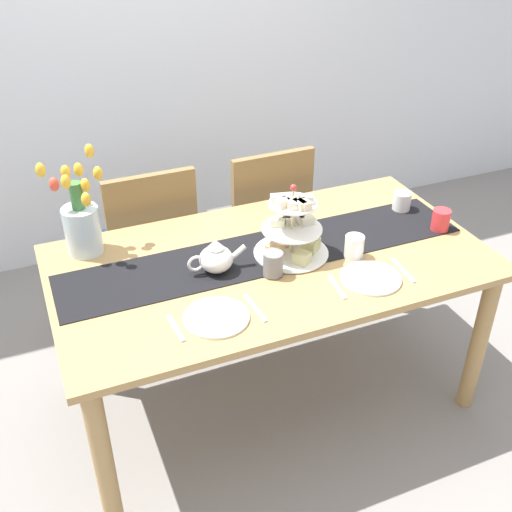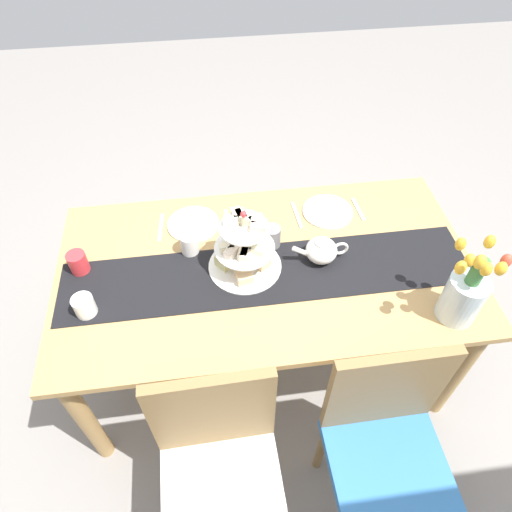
{
  "view_description": "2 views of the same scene",
  "coord_description": "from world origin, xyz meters",
  "px_view_note": "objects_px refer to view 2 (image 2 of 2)",
  "views": [
    {
      "loc": [
        -0.84,
        -1.87,
        2.06
      ],
      "look_at": [
        -0.09,
        -0.06,
        0.8
      ],
      "focal_mm": 43.13,
      "sensor_mm": 36.0,
      "label": 1
    },
    {
      "loc": [
        0.2,
        1.21,
        2.16
      ],
      "look_at": [
        0.04,
        0.02,
        0.82
      ],
      "focal_mm": 31.9,
      "sensor_mm": 36.0,
      "label": 2
    }
  ],
  "objects_px": {
    "cream_jug": "(84,306)",
    "fork_right": "(225,221)",
    "fork_left": "(358,209)",
    "dinner_plate_right": "(193,224)",
    "chair_left": "(386,442)",
    "knife_right": "(161,227)",
    "mug_orange": "(78,263)",
    "chair_right": "(220,466)",
    "dining_table": "(265,279)",
    "tulip_vase": "(466,292)",
    "mug_grey": "(272,236)",
    "teapot": "(322,250)",
    "tiered_cake_stand": "(243,250)",
    "dinner_plate_left": "(328,212)",
    "mug_white_text": "(190,244)",
    "knife_left": "(297,215)"
  },
  "relations": [
    {
      "from": "cream_jug",
      "to": "fork_right",
      "type": "xyz_separation_m",
      "value": [
        -0.56,
        -0.42,
        -0.04
      ]
    },
    {
      "from": "fork_left",
      "to": "dinner_plate_right",
      "type": "bearing_deg",
      "value": 0.0
    },
    {
      "from": "chair_left",
      "to": "knife_right",
      "type": "relative_size",
      "value": 5.35
    },
    {
      "from": "fork_right",
      "to": "mug_orange",
      "type": "relative_size",
      "value": 1.58
    },
    {
      "from": "fork_right",
      "to": "knife_right",
      "type": "distance_m",
      "value": 0.29
    },
    {
      "from": "chair_right",
      "to": "fork_right",
      "type": "bearing_deg",
      "value": -96.97
    },
    {
      "from": "dining_table",
      "to": "chair_right",
      "type": "height_order",
      "value": "chair_right"
    },
    {
      "from": "tulip_vase",
      "to": "mug_grey",
      "type": "distance_m",
      "value": 0.77
    },
    {
      "from": "teapot",
      "to": "knife_right",
      "type": "bearing_deg",
      "value": -22.62
    },
    {
      "from": "cream_jug",
      "to": "mug_grey",
      "type": "relative_size",
      "value": 0.89
    },
    {
      "from": "fork_left",
      "to": "tulip_vase",
      "type": "bearing_deg",
      "value": 107.5
    },
    {
      "from": "mug_orange",
      "to": "fork_left",
      "type": "bearing_deg",
      "value": -170.46
    },
    {
      "from": "tiered_cake_stand",
      "to": "knife_right",
      "type": "xyz_separation_m",
      "value": [
        0.34,
        -0.28,
        -0.1
      ]
    },
    {
      "from": "mug_orange",
      "to": "teapot",
      "type": "bearing_deg",
      "value": 175.91
    },
    {
      "from": "fork_right",
      "to": "knife_right",
      "type": "height_order",
      "value": "same"
    },
    {
      "from": "knife_right",
      "to": "fork_left",
      "type": "bearing_deg",
      "value": 180.0
    },
    {
      "from": "dining_table",
      "to": "dinner_plate_left",
      "type": "distance_m",
      "value": 0.44
    },
    {
      "from": "fork_left",
      "to": "knife_right",
      "type": "xyz_separation_m",
      "value": [
        0.91,
        0.0,
        0.0
      ]
    },
    {
      "from": "chair_left",
      "to": "dinner_plate_left",
      "type": "xyz_separation_m",
      "value": [
        0.01,
        -0.97,
        0.24
      ]
    },
    {
      "from": "teapot",
      "to": "cream_jug",
      "type": "relative_size",
      "value": 2.8
    },
    {
      "from": "fork_left",
      "to": "mug_grey",
      "type": "relative_size",
      "value": 1.58
    },
    {
      "from": "tulip_vase",
      "to": "dinner_plate_left",
      "type": "height_order",
      "value": "tulip_vase"
    },
    {
      "from": "dinner_plate_right",
      "to": "chair_right",
      "type": "bearing_deg",
      "value": 91.57
    },
    {
      "from": "dinner_plate_left",
      "to": "dinner_plate_right",
      "type": "bearing_deg",
      "value": 0.0
    },
    {
      "from": "chair_left",
      "to": "mug_orange",
      "type": "xyz_separation_m",
      "value": [
        1.09,
        -0.76,
        0.28
      ]
    },
    {
      "from": "chair_left",
      "to": "mug_grey",
      "type": "bearing_deg",
      "value": -69.69
    },
    {
      "from": "knife_right",
      "to": "dinner_plate_right",
      "type": "bearing_deg",
      "value": 180.0
    },
    {
      "from": "fork_left",
      "to": "teapot",
      "type": "bearing_deg",
      "value": 48.7
    },
    {
      "from": "cream_jug",
      "to": "fork_right",
      "type": "height_order",
      "value": "cream_jug"
    },
    {
      "from": "fork_left",
      "to": "mug_orange",
      "type": "distance_m",
      "value": 1.25
    },
    {
      "from": "cream_jug",
      "to": "fork_right",
      "type": "relative_size",
      "value": 0.57
    },
    {
      "from": "dinner_plate_right",
      "to": "mug_grey",
      "type": "relative_size",
      "value": 2.42
    },
    {
      "from": "chair_left",
      "to": "teapot",
      "type": "distance_m",
      "value": 0.76
    },
    {
      "from": "mug_grey",
      "to": "mug_orange",
      "type": "bearing_deg",
      "value": 2.75
    },
    {
      "from": "dinner_plate_right",
      "to": "mug_white_text",
      "type": "distance_m",
      "value": 0.17
    },
    {
      "from": "tiered_cake_stand",
      "to": "dinner_plate_right",
      "type": "distance_m",
      "value": 0.35
    },
    {
      "from": "dinner_plate_left",
      "to": "knife_right",
      "type": "height_order",
      "value": "dinner_plate_left"
    },
    {
      "from": "dinner_plate_right",
      "to": "knife_right",
      "type": "xyz_separation_m",
      "value": [
        0.15,
        0.0,
        -0.0
      ]
    },
    {
      "from": "cream_jug",
      "to": "knife_left",
      "type": "bearing_deg",
      "value": -154.54
    },
    {
      "from": "tiered_cake_stand",
      "to": "mug_grey",
      "type": "bearing_deg",
      "value": -140.67
    },
    {
      "from": "tulip_vase",
      "to": "knife_right",
      "type": "distance_m",
      "value": 1.27
    },
    {
      "from": "dinner_plate_right",
      "to": "knife_right",
      "type": "bearing_deg",
      "value": 0.0
    },
    {
      "from": "mug_white_text",
      "to": "cream_jug",
      "type": "bearing_deg",
      "value": 33.35
    },
    {
      "from": "dining_table",
      "to": "cream_jug",
      "type": "distance_m",
      "value": 0.73
    },
    {
      "from": "dining_table",
      "to": "tulip_vase",
      "type": "relative_size",
      "value": 4.08
    },
    {
      "from": "tiered_cake_stand",
      "to": "mug_orange",
      "type": "xyz_separation_m",
      "value": [
        0.66,
        -0.07,
        -0.06
      ]
    },
    {
      "from": "tulip_vase",
      "to": "fork_right",
      "type": "xyz_separation_m",
      "value": [
        0.81,
        -0.61,
        -0.13
      ]
    },
    {
      "from": "dinner_plate_left",
      "to": "dinner_plate_right",
      "type": "xyz_separation_m",
      "value": [
        0.62,
        0.0,
        0.0
      ]
    },
    {
      "from": "cream_jug",
      "to": "dinner_plate_left",
      "type": "relative_size",
      "value": 0.37
    },
    {
      "from": "chair_left",
      "to": "tiered_cake_stand",
      "type": "distance_m",
      "value": 0.88
    }
  ]
}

